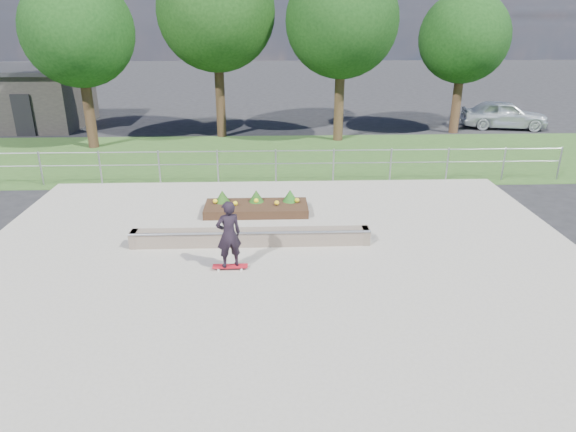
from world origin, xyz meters
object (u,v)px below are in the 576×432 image
Objects in this scene: skateboarder at (229,235)px; parked_car at (504,114)px; planter_bed at (256,206)px; grind_ledge at (251,237)px.

skateboarder reaches higher than parked_car.
grind_ledge is at bearing -92.32° from planter_bed.
skateboarder is at bearing 150.01° from parked_car.
grind_ledge is 2.00× the size of planter_bed.
grind_ledge is at bearing 148.44° from parked_car.
planter_bed reaches higher than grind_ledge.
skateboarder is 20.29m from parked_car.
skateboarder is at bearing -108.00° from grind_ledge.
planter_bed is (0.09, 2.32, -0.02)m from grind_ledge.
planter_bed is 3.74m from skateboarder.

